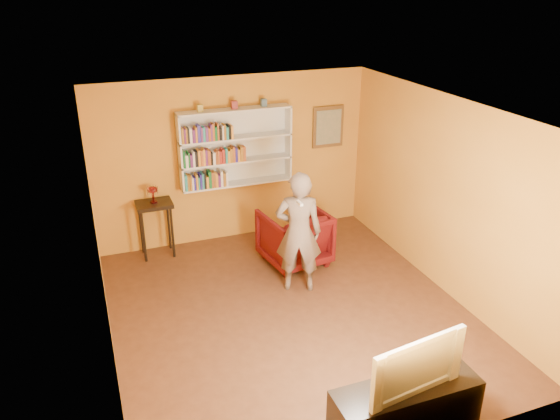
% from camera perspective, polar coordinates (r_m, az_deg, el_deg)
% --- Properties ---
extents(room_shell, '(5.30, 5.80, 2.88)m').
position_cam_1_polar(room_shell, '(6.82, 1.07, -3.62)').
color(room_shell, '#4A2917').
rests_on(room_shell, ground).
extents(bookshelf, '(1.80, 0.29, 1.23)m').
position_cam_1_polar(bookshelf, '(8.73, -4.76, 6.60)').
color(bookshelf, silver).
rests_on(bookshelf, room_shell).
extents(books_row_lower, '(0.68, 0.19, 0.27)m').
position_cam_1_polar(books_row_lower, '(8.66, -7.76, 3.10)').
color(books_row_lower, teal).
rests_on(books_row_lower, bookshelf).
extents(books_row_middle, '(0.99, 0.19, 0.27)m').
position_cam_1_polar(books_row_middle, '(8.56, -6.93, 5.57)').
color(books_row_middle, '#16642B').
rests_on(books_row_middle, bookshelf).
extents(books_row_upper, '(0.80, 0.19, 0.27)m').
position_cam_1_polar(books_row_upper, '(8.44, -7.66, 7.95)').
color(books_row_upper, '#9E661C').
rests_on(books_row_upper, bookshelf).
extents(ornament_left, '(0.08, 0.08, 0.11)m').
position_cam_1_polar(ornament_left, '(8.37, -8.38, 10.49)').
color(ornament_left, '#B09A32').
rests_on(ornament_left, bookshelf).
extents(ornament_centre, '(0.09, 0.09, 0.12)m').
position_cam_1_polar(ornament_centre, '(8.50, -4.81, 10.90)').
color(ornament_centre, maroon).
rests_on(ornament_centre, bookshelf).
extents(ornament_right, '(0.09, 0.09, 0.12)m').
position_cam_1_polar(ornament_right, '(8.63, -1.73, 11.15)').
color(ornament_right, '#466174').
rests_on(ornament_right, bookshelf).
extents(framed_painting, '(0.55, 0.05, 0.70)m').
position_cam_1_polar(framed_painting, '(9.29, 5.05, 8.65)').
color(framed_painting, brown).
rests_on(framed_painting, room_shell).
extents(console_table, '(0.55, 0.42, 0.90)m').
position_cam_1_polar(console_table, '(8.63, -12.96, -0.19)').
color(console_table, black).
rests_on(console_table, ground).
extents(ruby_lustre, '(0.16, 0.16, 0.26)m').
position_cam_1_polar(ruby_lustre, '(8.50, -13.17, 1.93)').
color(ruby_lustre, maroon).
rests_on(ruby_lustre, console_table).
extents(armchair, '(1.03, 1.05, 0.85)m').
position_cam_1_polar(armchair, '(8.33, 1.51, -2.85)').
color(armchair, '#420409').
rests_on(armchair, ground).
extents(person, '(0.75, 0.62, 1.75)m').
position_cam_1_polar(person, '(7.45, 1.95, -2.35)').
color(person, '#69584D').
rests_on(person, ground).
extents(game_remote, '(0.04, 0.15, 0.04)m').
position_cam_1_polar(game_remote, '(6.93, 2.05, 0.74)').
color(game_remote, white).
rests_on(game_remote, person).
extents(tv_cabinet, '(1.47, 0.44, 0.53)m').
position_cam_1_polar(tv_cabinet, '(5.74, 12.93, -19.52)').
color(tv_cabinet, black).
rests_on(tv_cabinet, ground).
extents(television, '(1.05, 0.28, 0.60)m').
position_cam_1_polar(television, '(5.38, 13.49, -15.13)').
color(television, black).
rests_on(television, tv_cabinet).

